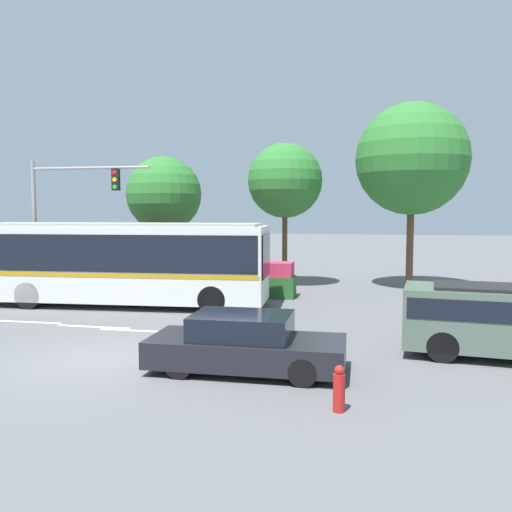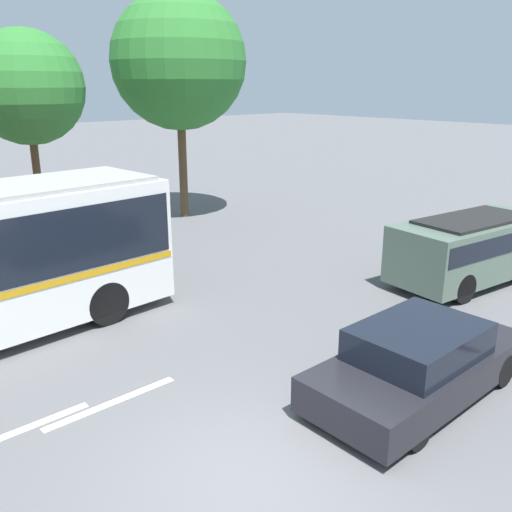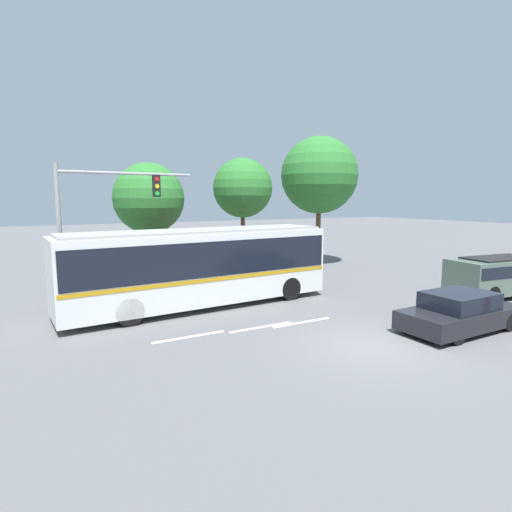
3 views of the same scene
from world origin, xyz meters
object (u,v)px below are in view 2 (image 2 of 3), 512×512
at_px(suv_left_lane, 471,245).
at_px(street_tree_right, 179,61).
at_px(sedan_foreground, 419,362).
at_px(street_tree_centre, 27,88).

xyz_separation_m(suv_left_lane, street_tree_right, (-1.26, 11.59, 4.92)).
relative_size(sedan_foreground, suv_left_lane, 0.90).
distance_m(street_tree_centre, street_tree_right, 5.90).
relative_size(street_tree_centre, street_tree_right, 0.80).
bearing_deg(suv_left_lane, street_tree_centre, 128.86).
height_order(suv_left_lane, street_tree_centre, street_tree_centre).
height_order(street_tree_centre, street_tree_right, street_tree_right).
relative_size(suv_left_lane, street_tree_centre, 0.72).
height_order(sedan_foreground, street_tree_right, street_tree_right).
bearing_deg(street_tree_centre, sedan_foreground, -85.53).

